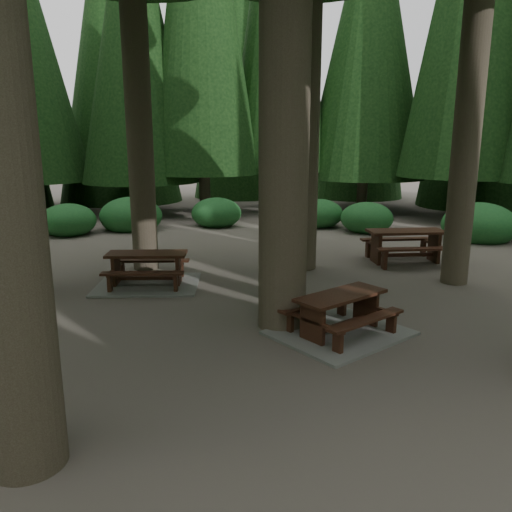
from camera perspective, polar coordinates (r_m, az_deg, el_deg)
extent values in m
plane|color=#584E48|center=(8.69, -1.81, -8.81)|extent=(80.00, 80.00, 0.00)
cube|color=gray|center=(8.75, 9.54, -8.66)|extent=(2.68, 2.51, 0.05)
cube|color=black|center=(8.53, 9.70, -4.46)|extent=(1.78, 1.31, 0.06)
cube|color=black|center=(8.97, 6.98, -5.36)|extent=(1.60, 0.93, 0.05)
cube|color=black|center=(8.28, 12.52, -7.16)|extent=(1.60, 0.93, 0.05)
cube|color=black|center=(8.18, 6.46, -7.79)|extent=(0.29, 0.49, 0.67)
cube|color=black|center=(8.16, 6.47, -7.43)|extent=(0.65, 1.24, 0.06)
cube|color=black|center=(9.13, 12.43, -5.80)|extent=(0.29, 0.49, 0.67)
cube|color=black|center=(9.11, 12.44, -5.47)|extent=(0.65, 1.24, 0.06)
cube|color=black|center=(8.70, 9.57, -7.79)|extent=(1.29, 0.67, 0.07)
cube|color=gray|center=(11.71, -12.22, -3.19)|extent=(2.59, 2.28, 0.05)
cube|color=black|center=(11.53, -12.39, 0.23)|extent=(1.88, 1.02, 0.06)
cube|color=black|center=(12.17, -11.83, -0.52)|extent=(1.79, 0.59, 0.05)
cube|color=black|center=(11.03, -12.86, -1.95)|extent=(1.79, 0.59, 0.05)
cube|color=black|center=(11.77, -15.71, -1.63)|extent=(0.18, 0.55, 0.71)
cube|color=black|center=(11.76, -15.72, -1.35)|extent=(0.35, 1.42, 0.06)
cube|color=black|center=(11.51, -8.81, -1.61)|extent=(0.18, 0.55, 0.71)
cube|color=black|center=(11.50, -8.83, -1.33)|extent=(0.35, 1.42, 0.06)
cube|color=black|center=(11.67, -12.26, -2.47)|extent=(1.47, 0.36, 0.08)
cube|color=black|center=(14.07, 16.81, 2.70)|extent=(2.13, 1.05, 0.07)
cube|color=black|center=(14.75, 15.73, 1.87)|extent=(2.06, 0.55, 0.06)
cube|color=black|center=(13.51, 17.79, 0.76)|extent=(2.06, 0.55, 0.06)
cube|color=black|center=(13.86, 13.56, 0.88)|extent=(0.17, 0.63, 0.82)
cube|color=black|center=(13.85, 13.58, 1.16)|extent=(0.30, 1.64, 0.07)
cube|color=black|center=(14.48, 19.69, 0.98)|extent=(0.17, 0.63, 0.82)
cube|color=black|center=(14.46, 19.71, 1.25)|extent=(0.30, 1.64, 0.07)
cube|color=black|center=(14.19, 16.64, 0.13)|extent=(1.70, 0.31, 0.09)
ellipsoid|color=#22632E|center=(18.31, 24.10, 2.96)|extent=(2.42, 2.42, 1.49)
ellipsoid|color=#22632E|center=(18.65, 12.53, 3.94)|extent=(1.90, 1.90, 1.17)
ellipsoid|color=#22632E|center=(19.49, 7.22, 4.53)|extent=(1.84, 1.84, 1.13)
ellipsoid|color=#22632E|center=(19.58, -4.55, 4.63)|extent=(1.95, 1.95, 1.20)
ellipsoid|color=#22632E|center=(19.34, -14.07, 4.17)|extent=(2.31, 2.31, 1.42)
ellipsoid|color=#22632E|center=(18.87, -20.66, 3.52)|extent=(1.93, 1.93, 1.19)
cone|color=black|center=(25.20, 12.88, 24.13)|extent=(5.73, 5.73, 13.48)
cone|color=black|center=(23.75, -13.72, 23.94)|extent=(5.17, 5.17, 12.91)
cone|color=black|center=(25.61, -26.25, 22.69)|extent=(5.82, 5.82, 13.26)
cone|color=black|center=(31.01, 12.23, 24.37)|extent=(5.26, 5.26, 19.02)
cone|color=black|center=(30.47, -2.05, 22.10)|extent=(5.34, 5.34, 16.14)
cone|color=black|center=(29.27, -15.99, 22.73)|extent=(6.57, 6.57, 16.86)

